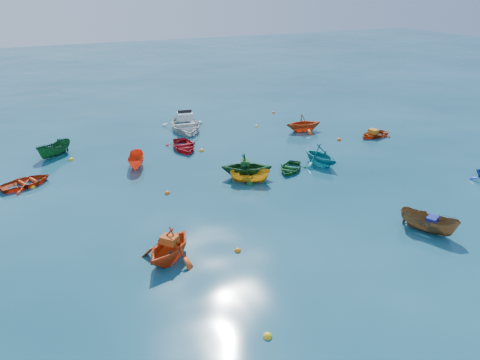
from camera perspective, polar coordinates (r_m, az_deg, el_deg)
name	(u,v)px	position (r m, az deg, el deg)	size (l,w,h in m)	color
ground	(279,222)	(24.54, 4.79, -5.08)	(160.00, 160.00, 0.00)	#093748
sampan_brown_mid	(427,231)	(25.36, 21.82, -5.83)	(1.10, 2.91, 1.13)	brown
dinghy_orange_w	(170,259)	(21.64, -8.52, -9.50)	(2.64, 3.06, 1.61)	#D54514
sampan_yellow_mid	(250,182)	(29.08, 1.22, -0.28)	(0.93, 2.47, 0.96)	orange
dinghy_green_e	(290,171)	(31.04, 6.12, 1.15)	(1.85, 2.59, 0.54)	#12501F
dinghy_cyan_se	(319,164)	(32.35, 9.65, 1.88)	(2.51, 2.91, 1.53)	teal
dinghy_red_nw	(27,186)	(31.46, -24.58, -0.62)	(2.19, 3.06, 0.63)	#BD340F
sampan_orange_n	(137,167)	(32.27, -12.45, 1.60)	(1.01, 2.67, 1.03)	#F44217
dinghy_green_n	(247,177)	(29.80, 0.81, 0.32)	(2.74, 3.18, 1.67)	#114C1F
dinghy_red_ne	(373,137)	(39.16, 15.96, 5.11)	(1.93, 2.70, 0.56)	#AA340E
dinghy_red_far	(184,149)	(35.11, -6.87, 3.78)	(2.36, 3.30, 0.68)	#9E0D13
dinghy_orange_far	(303,131)	(39.42, 7.70, 5.92)	(2.56, 2.96, 1.56)	#C14112
sampan_green_far	(55,156)	(36.00, -21.58, 2.76)	(1.09, 2.88, 1.12)	#114922
motorboat_white	(186,130)	(39.67, -6.65, 6.09)	(3.54, 4.95, 1.63)	silver
tarp_blue_a	(432,220)	(25.01, 22.39, -4.49)	(0.61, 0.47, 0.30)	navy
tarp_orange_a	(169,240)	(21.16, -8.61, -7.21)	(0.72, 0.55, 0.35)	#C24A13
tarp_green_b	(245,163)	(29.41, 0.63, 2.14)	(0.72, 0.55, 0.35)	#12491F
tarp_orange_b	(373,131)	(38.95, 15.94, 5.72)	(0.72, 0.54, 0.35)	orange
buoy_or_a	(238,251)	(21.97, -0.30, -8.67)	(0.32, 0.32, 0.32)	orange
buoy_ye_a	(267,337)	(17.44, 3.37, -18.56)	(0.34, 0.34, 0.34)	yellow
buoy_ye_b	(33,188)	(30.98, -23.92, -0.86)	(0.31, 0.31, 0.31)	yellow
buoy_or_c	(167,194)	(27.89, -8.86, -1.64)	(0.32, 0.32, 0.32)	#FF5D0D
buoy_ye_c	(202,151)	(34.54, -4.69, 3.54)	(0.36, 0.36, 0.36)	yellow
buoy_or_d	(339,140)	(37.61, 11.98, 4.77)	(0.35, 0.35, 0.35)	#DF4C0C
buoy_ye_d	(71,160)	(34.73, -19.91, 2.29)	(0.37, 0.37, 0.37)	yellow
buoy_or_e	(273,113)	(44.68, 4.08, 8.15)	(0.30, 0.30, 0.30)	#EC5B0C
buoy_ye_e	(257,126)	(40.36, 2.03, 6.54)	(0.31, 0.31, 0.31)	yellow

